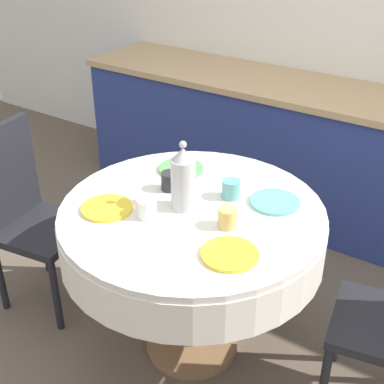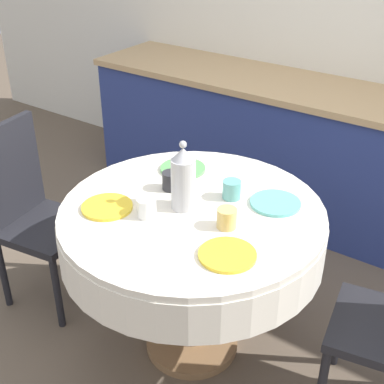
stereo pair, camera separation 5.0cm
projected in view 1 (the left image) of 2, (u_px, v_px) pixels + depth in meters
ground_plane at (192, 344)px, 2.60m from camera, size 12.00×12.00×0.00m
wall_back at (352, 8)px, 3.22m from camera, size 7.00×0.05×2.60m
kitchen_counter at (315, 156)px, 3.41m from camera, size 3.24×0.64×0.88m
dining_table at (192, 235)px, 2.28m from camera, size 1.12×1.12×0.78m
chair_right at (28, 210)px, 2.67m from camera, size 0.45×0.45×0.97m
plate_near_left at (107, 208)px, 2.20m from camera, size 0.21×0.21×0.01m
cup_near_left at (147, 208)px, 2.14m from camera, size 0.08×0.08×0.08m
plate_near_right at (230, 254)px, 1.93m from camera, size 0.21×0.21×0.01m
cup_near_right at (228, 218)px, 2.08m from camera, size 0.08×0.08×0.08m
plate_far_left at (181, 169)px, 2.51m from camera, size 0.21×0.21×0.01m
cup_far_left at (170, 181)px, 2.34m from camera, size 0.08×0.08×0.08m
plate_far_right at (275, 202)px, 2.25m from camera, size 0.21×0.21×0.01m
cup_far_right at (231, 189)px, 2.27m from camera, size 0.08×0.08×0.08m
coffee_carafe at (183, 179)px, 2.16m from camera, size 0.10×0.10×0.30m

